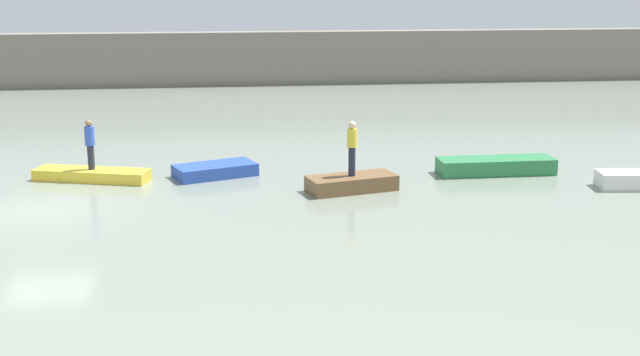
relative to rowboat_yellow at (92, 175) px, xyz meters
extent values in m
plane|color=gray|center=(-0.91, -3.47, -0.19)|extent=(120.00, 120.00, 0.00)
cube|color=gray|center=(-0.91, 22.68, 1.39)|extent=(80.00, 1.20, 3.15)
cube|color=gold|center=(0.00, 0.00, 0.00)|extent=(3.96, 2.02, 0.37)
cube|color=#2B4CAD|center=(4.06, 0.07, 0.02)|extent=(2.97, 2.16, 0.42)
cube|color=brown|center=(8.38, -2.33, 0.06)|extent=(3.01, 1.82, 0.49)
cube|color=#2D7F47|center=(13.63, -0.65, 0.09)|extent=(4.00, 1.18, 0.54)
cylinder|color=#232838|center=(8.38, -2.33, 0.77)|extent=(0.22, 0.22, 0.93)
cylinder|color=yellow|center=(8.38, -2.33, 1.53)|extent=(0.32, 0.32, 0.57)
sphere|color=beige|center=(8.38, -2.33, 1.93)|extent=(0.24, 0.24, 0.24)
cylinder|color=#232838|center=(0.00, 0.00, 0.59)|extent=(0.22, 0.22, 0.82)
cylinder|color=blue|center=(0.00, 0.00, 1.31)|extent=(0.32, 0.32, 0.62)
sphere|color=#936B4C|center=(0.00, 0.00, 1.74)|extent=(0.22, 0.22, 0.22)
camera|label=1|loc=(4.45, -27.59, 6.72)|focal=46.85mm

